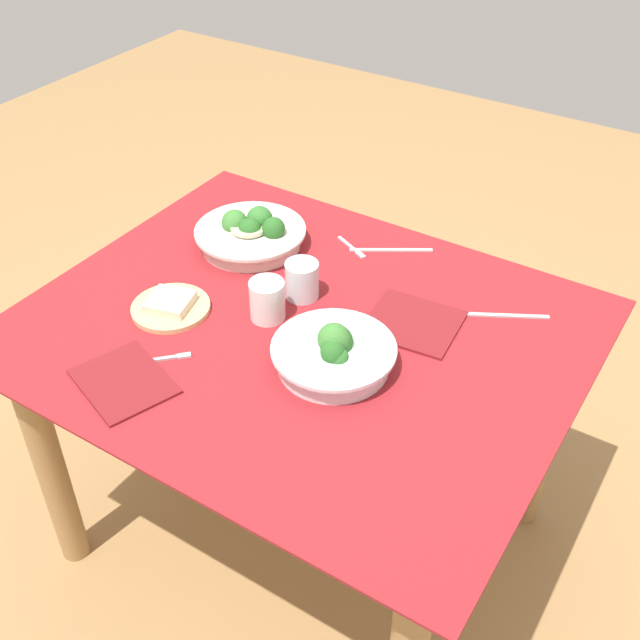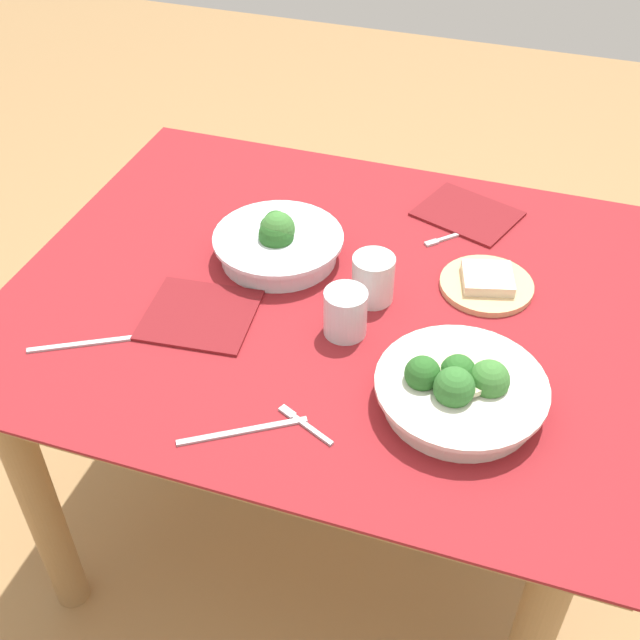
# 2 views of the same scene
# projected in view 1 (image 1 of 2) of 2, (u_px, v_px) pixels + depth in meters

# --- Properties ---
(ground_plane) EXTENTS (6.00, 6.00, 0.00)m
(ground_plane) POSITION_uv_depth(u_px,v_px,m) (305.00, 531.00, 2.10)
(ground_plane) COLOR #9E7547
(dining_table) EXTENTS (1.16, 0.96, 0.70)m
(dining_table) POSITION_uv_depth(u_px,v_px,m) (302.00, 368.00, 1.74)
(dining_table) COLOR maroon
(dining_table) RESTS_ON ground_plane
(broccoli_bowl_far) EXTENTS (0.25, 0.25, 0.10)m
(broccoli_bowl_far) POSITION_uv_depth(u_px,v_px,m) (334.00, 353.00, 1.54)
(broccoli_bowl_far) COLOR white
(broccoli_bowl_far) RESTS_ON dining_table
(broccoli_bowl_near) EXTENTS (0.27, 0.27, 0.09)m
(broccoli_bowl_near) POSITION_uv_depth(u_px,v_px,m) (251.00, 234.00, 1.90)
(broccoli_bowl_near) COLOR silver
(broccoli_bowl_near) RESTS_ON dining_table
(bread_side_plate) EXTENTS (0.17, 0.17, 0.03)m
(bread_side_plate) POSITION_uv_depth(u_px,v_px,m) (171.00, 306.00, 1.71)
(bread_side_plate) COLOR #D6B27A
(bread_side_plate) RESTS_ON dining_table
(water_glass_center) EXTENTS (0.08, 0.08, 0.09)m
(water_glass_center) POSITION_uv_depth(u_px,v_px,m) (302.00, 280.00, 1.73)
(water_glass_center) COLOR silver
(water_glass_center) RESTS_ON dining_table
(water_glass_side) EXTENTS (0.08, 0.08, 0.09)m
(water_glass_side) POSITION_uv_depth(u_px,v_px,m) (267.00, 300.00, 1.67)
(water_glass_side) COLOR silver
(water_glass_side) RESTS_ON dining_table
(fork_by_far_bowl) EXTENTS (0.08, 0.08, 0.00)m
(fork_by_far_bowl) POSITION_uv_depth(u_px,v_px,m) (169.00, 358.00, 1.58)
(fork_by_far_bowl) COLOR #B7B7BC
(fork_by_far_bowl) RESTS_ON dining_table
(fork_by_near_bowl) EXTENTS (0.10, 0.06, 0.00)m
(fork_by_near_bowl) POSITION_uv_depth(u_px,v_px,m) (352.00, 248.00, 1.90)
(fork_by_near_bowl) COLOR #B7B7BC
(fork_by_near_bowl) RESTS_ON dining_table
(table_knife_left) EXTENTS (0.17, 0.10, 0.00)m
(table_knife_left) POSITION_uv_depth(u_px,v_px,m) (506.00, 316.00, 1.69)
(table_knife_left) COLOR #B7B7BC
(table_knife_left) RESTS_ON dining_table
(table_knife_right) EXTENTS (0.18, 0.12, 0.00)m
(table_knife_right) POSITION_uv_depth(u_px,v_px,m) (391.00, 250.00, 1.90)
(table_knife_right) COLOR #B7B7BC
(table_knife_right) RESTS_ON dining_table
(napkin_folded_upper) EXTENTS (0.21, 0.19, 0.01)m
(napkin_folded_upper) POSITION_uv_depth(u_px,v_px,m) (413.00, 323.00, 1.67)
(napkin_folded_upper) COLOR maroon
(napkin_folded_upper) RESTS_ON dining_table
(napkin_folded_lower) EXTENTS (0.23, 0.21, 0.01)m
(napkin_folded_lower) POSITION_uv_depth(u_px,v_px,m) (124.00, 382.00, 1.53)
(napkin_folded_lower) COLOR maroon
(napkin_folded_lower) RESTS_ON dining_table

